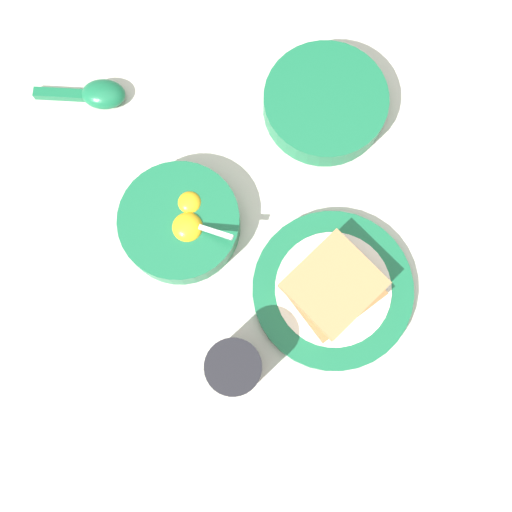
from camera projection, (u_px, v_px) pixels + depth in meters
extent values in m
plane|color=beige|center=(235.00, 237.00, 0.84)|extent=(3.00, 3.00, 0.00)
cylinder|color=#196B42|center=(180.00, 223.00, 0.83)|extent=(0.17, 0.17, 0.04)
cylinder|color=white|center=(179.00, 222.00, 0.82)|extent=(0.14, 0.14, 0.02)
ellipsoid|color=yellow|center=(188.00, 227.00, 0.80)|extent=(0.04, 0.04, 0.02)
ellipsoid|color=yellow|center=(190.00, 203.00, 0.81)|extent=(0.03, 0.03, 0.02)
cylinder|color=black|center=(191.00, 220.00, 0.81)|extent=(0.03, 0.03, 0.00)
ellipsoid|color=silver|center=(190.00, 225.00, 0.81)|extent=(0.03, 0.02, 0.01)
cube|color=silver|center=(216.00, 233.00, 0.78)|extent=(0.04, 0.04, 0.03)
cylinder|color=#196B42|center=(333.00, 290.00, 0.82)|extent=(0.22, 0.22, 0.02)
cylinder|color=white|center=(333.00, 289.00, 0.81)|extent=(0.16, 0.16, 0.00)
cube|color=#9E7042|center=(333.00, 290.00, 0.80)|extent=(0.13, 0.14, 0.02)
cube|color=tan|center=(334.00, 285.00, 0.78)|extent=(0.14, 0.14, 0.02)
ellipsoid|color=#196B42|center=(104.00, 94.00, 0.87)|extent=(0.06, 0.07, 0.03)
cube|color=#196B42|center=(61.00, 94.00, 0.88)|extent=(0.04, 0.08, 0.01)
cylinder|color=#196B42|center=(325.00, 103.00, 0.86)|extent=(0.18, 0.18, 0.04)
cylinder|color=white|center=(326.00, 100.00, 0.85)|extent=(0.15, 0.15, 0.01)
cylinder|color=black|center=(234.00, 367.00, 0.76)|extent=(0.07, 0.07, 0.09)
cylinder|color=#472B16|center=(233.00, 367.00, 0.73)|extent=(0.06, 0.06, 0.01)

